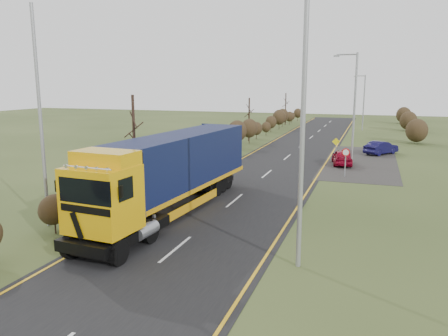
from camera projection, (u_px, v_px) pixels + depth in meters
ground at (210, 221)px, 21.68m from camera, size 160.00×160.00×0.00m
road at (260, 180)px, 30.96m from camera, size 8.00×120.00×0.02m
layby at (361, 161)px, 38.16m from camera, size 6.00×18.00×0.02m
lane_markings at (259, 180)px, 30.67m from camera, size 7.52×116.00×0.01m
hedgerow at (170, 157)px, 30.62m from camera, size 2.24×102.04×6.05m
lorry at (171, 169)px, 22.59m from camera, size 3.42×15.09×4.16m
car_red_hatchback at (342, 157)px, 36.46m from camera, size 2.09×3.97×1.29m
car_blue_sedan at (381, 148)px, 41.84m from camera, size 3.30×3.94×1.27m
streetlight_near at (299, 112)px, 15.30m from camera, size 2.18×0.21×10.32m
streetlight_mid at (353, 104)px, 35.71m from camera, size 1.95×0.18×9.16m
streetlight_far at (363, 100)px, 62.71m from camera, size 1.69×0.18×7.89m
left_pole at (40, 119)px, 20.00m from camera, size 0.16×0.16×10.21m
speed_sign at (346, 157)px, 31.67m from camera, size 0.58×0.10×2.10m
warning_board at (336, 146)px, 40.08m from camera, size 0.69×0.11×1.81m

